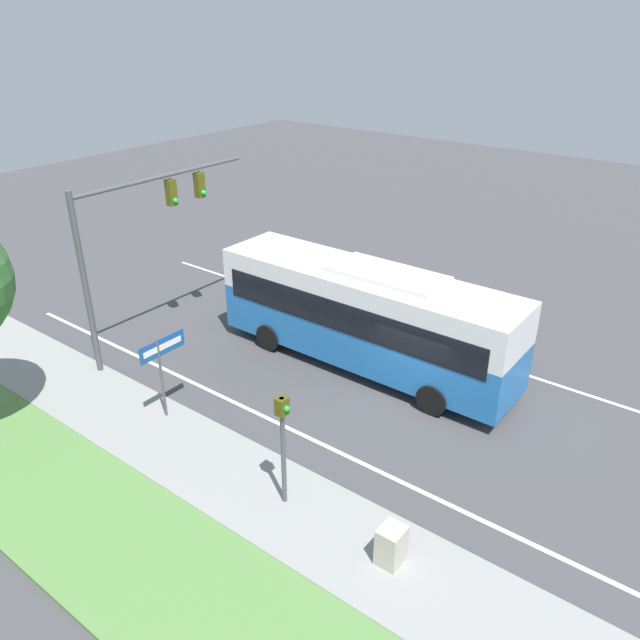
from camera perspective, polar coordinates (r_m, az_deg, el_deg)
ground_plane at (r=20.19m, az=8.57°, el=-7.17°), size 80.00×80.00×0.00m
sidewalk at (r=16.08m, az=-2.89°, el=-16.87°), size 2.80×80.00×0.12m
grass_verge at (r=14.59m, az=-11.72°, el=-23.48°), size 3.60×80.00×0.10m
lane_divider_near at (r=17.68m, az=2.66°, el=-12.39°), size 0.14×30.00×0.01m
lane_divider_far at (r=22.99m, az=13.02°, el=-3.08°), size 0.14×30.00×0.01m
bus at (r=20.93m, az=4.18°, el=0.71°), size 2.70×10.67×3.66m
signal_gantry at (r=21.94m, az=-16.32°, el=8.10°), size 7.27×0.41×6.29m
pedestrian_signal at (r=14.92m, az=-3.41°, el=-10.41°), size 0.28×0.34×3.17m
street_sign at (r=18.67m, az=-14.23°, el=-3.55°), size 1.61×0.08×2.72m
utility_cabinet at (r=14.59m, az=6.53°, el=-19.78°), size 0.60×0.53×0.95m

